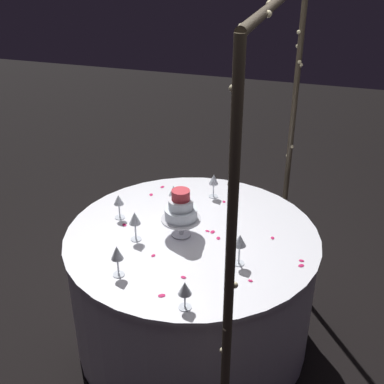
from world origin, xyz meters
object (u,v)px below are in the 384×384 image
at_px(wine_glass_4, 119,201).
at_px(wine_glass_3, 185,289).
at_px(decorative_arch, 273,149).
at_px(wine_glass_6, 174,192).
at_px(wine_glass_0, 240,242).
at_px(tiered_cake, 181,210).
at_px(wine_glass_5, 214,180).
at_px(wine_glass_1, 135,219).
at_px(main_table, 192,287).
at_px(wine_glass_2, 117,254).

bearing_deg(wine_glass_4, wine_glass_3, 43.93).
relative_size(decorative_arch, wine_glass_6, 13.29).
bearing_deg(wine_glass_0, wine_glass_4, -107.01).
xyz_separation_m(tiered_cake, wine_glass_5, (-0.49, 0.05, -0.04)).
bearing_deg(wine_glass_6, wine_glass_5, 138.46).
relative_size(decorative_arch, wine_glass_3, 14.17).
bearing_deg(wine_glass_4, wine_glass_1, 44.36).
bearing_deg(wine_glass_3, tiered_cake, -160.03).
distance_m(main_table, wine_glass_5, 0.67).
bearing_deg(main_table, wine_glass_3, 14.26).
bearing_deg(wine_glass_2, tiered_cake, 157.36).
bearing_deg(wine_glass_1, tiered_cake, 117.78).
bearing_deg(wine_glass_4, tiered_cake, 80.44).
xyz_separation_m(wine_glass_2, wine_glass_3, (0.13, 0.39, -0.02)).
bearing_deg(wine_glass_3, decorative_arch, 156.21).
distance_m(decorative_arch, wine_glass_1, 0.83).
bearing_deg(wine_glass_4, decorative_arch, 87.27).
distance_m(main_table, wine_glass_2, 0.72).
relative_size(wine_glass_3, wine_glass_5, 0.92).
bearing_deg(wine_glass_5, tiered_cake, -6.41).
xyz_separation_m(wine_glass_4, wine_glass_6, (-0.20, 0.27, 0.00)).
height_order(wine_glass_2, wine_glass_6, wine_glass_2).
bearing_deg(wine_glass_1, wine_glass_4, -135.64).
xyz_separation_m(wine_glass_1, wine_glass_2, (0.32, 0.04, -0.00)).
bearing_deg(main_table, tiered_cake, -65.07).
distance_m(wine_glass_3, wine_glass_6, 0.90).
relative_size(main_table, wine_glass_3, 9.89).
bearing_deg(tiered_cake, decorative_arch, 93.27).
bearing_deg(wine_glass_0, main_table, -121.92).
bearing_deg(main_table, wine_glass_0, 58.08).
xyz_separation_m(wine_glass_0, wine_glass_4, (-0.24, -0.77, -0.02)).
bearing_deg(wine_glass_5, wine_glass_6, -41.54).
relative_size(decorative_arch, wine_glass_4, 13.48).
distance_m(decorative_arch, wine_glass_2, 0.91).
xyz_separation_m(wine_glass_0, wine_glass_3, (0.40, -0.16, -0.03)).
distance_m(decorative_arch, wine_glass_0, 0.49).
relative_size(wine_glass_5, wine_glass_6, 1.02).
xyz_separation_m(main_table, wine_glass_0, (0.19, 0.31, 0.51)).
height_order(wine_glass_4, wine_glass_5, wine_glass_5).
distance_m(wine_glass_1, wine_glass_6, 0.40).
bearing_deg(main_table, wine_glass_1, -62.77).
height_order(tiered_cake, wine_glass_4, tiered_cake).
distance_m(wine_glass_0, wine_glass_6, 0.67).
relative_size(decorative_arch, tiered_cake, 7.28).
xyz_separation_m(decorative_arch, main_table, (0.00, -0.41, -0.95)).
relative_size(wine_glass_0, wine_glass_2, 1.03).
height_order(wine_glass_1, wine_glass_5, wine_glass_1).
distance_m(decorative_arch, wine_glass_4, 0.99).
bearing_deg(decorative_arch, wine_glass_5, -137.99).
height_order(tiered_cake, wine_glass_2, tiered_cake).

